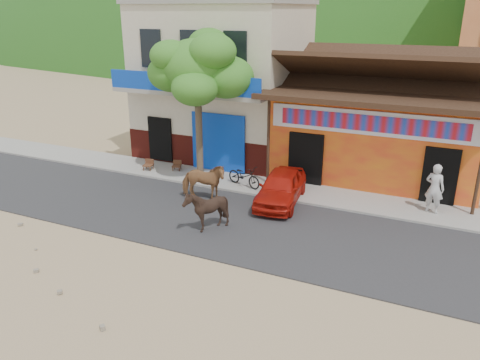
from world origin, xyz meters
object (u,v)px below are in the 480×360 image
object	(u,v)px
cow_tan	(203,182)
cafe_chair_right	(148,161)
cafe_chair_left	(176,162)
pedestrian	(435,188)
cow_dark	(206,210)
red_car	(281,187)
scooter	(244,176)
tree	(198,107)

from	to	relation	value
cow_tan	cafe_chair_right	bearing A→B (deg)	49.35
cafe_chair_left	pedestrian	bearing A→B (deg)	-20.09
pedestrian	cafe_chair_right	world-z (taller)	pedestrian
cow_tan	pedestrian	distance (m)	8.17
cow_dark	red_car	xyz separation A→B (m)	(1.40, 3.15, -0.11)
red_car	pedestrian	world-z (taller)	pedestrian
pedestrian	red_car	bearing A→B (deg)	30.05
cow_tan	cow_dark	world-z (taller)	cow_tan
red_car	cafe_chair_left	xyz separation A→B (m)	(-5.35, 1.38, -0.13)
pedestrian	cow_dark	bearing A→B (deg)	50.47
cow_dark	cafe_chair_left	xyz separation A→B (m)	(-3.94, 4.54, -0.24)
red_car	cafe_chair_right	xyz separation A→B (m)	(-6.51, 0.89, -0.10)
scooter	cafe_chair_right	world-z (taller)	scooter
scooter	pedestrian	size ratio (longest dim) A/B	0.93
tree	pedestrian	bearing A→B (deg)	1.35
scooter	cafe_chair_left	size ratio (longest dim) A/B	2.09
red_car	cow_tan	bearing A→B (deg)	-166.23
cow_dark	red_car	world-z (taller)	cow_dark
cafe_chair_left	scooter	bearing A→B (deg)	-28.33
cow_tan	scooter	xyz separation A→B (m)	(0.86, 1.81, -0.22)
cow_tan	cafe_chair_left	size ratio (longest dim) A/B	2.21
pedestrian	cafe_chair_left	distance (m)	10.51
red_car	scooter	bearing A→B (deg)	149.85
cow_tan	cafe_chair_left	world-z (taller)	cow_tan
scooter	pedestrian	xyz separation A→B (m)	(7.00, 0.40, 0.45)
cafe_chair_left	cafe_chair_right	world-z (taller)	cafe_chair_right
red_car	scooter	size ratio (longest dim) A/B	2.17
cow_dark	cafe_chair_right	world-z (taller)	cow_dark
tree	pedestrian	xyz separation A→B (m)	(9.10, 0.21, -2.12)
red_car	pedestrian	bearing A→B (deg)	7.01
cow_tan	red_car	distance (m)	2.89
tree	cafe_chair_left	size ratio (longest dim) A/B	7.66
cow_dark	cafe_chair_right	size ratio (longest dim) A/B	1.66
tree	cafe_chair_right	distance (m)	3.64
red_car	cafe_chair_right	size ratio (longest dim) A/B	4.16
cow_tan	cow_dark	xyz separation A→B (m)	(1.31, -2.17, -0.02)
cafe_chair_left	cafe_chair_right	distance (m)	1.27
cow_dark	cafe_chair_left	world-z (taller)	cow_dark
pedestrian	cafe_chair_left	bearing A→B (deg)	15.88
cow_tan	pedestrian	size ratio (longest dim) A/B	0.98
red_car	cow_dark	bearing A→B (deg)	-120.24
cow_dark	cafe_chair_left	distance (m)	6.02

